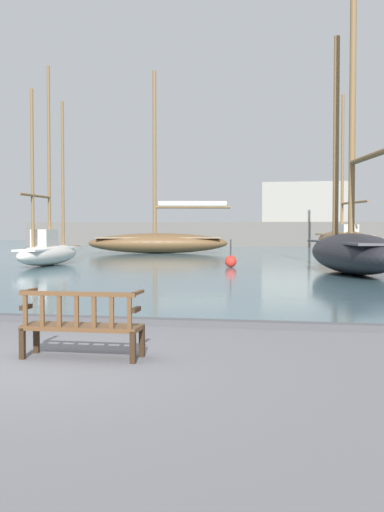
# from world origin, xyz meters

# --- Properties ---
(ground_plane) EXTENTS (160.00, 160.00, 0.00)m
(ground_plane) POSITION_xyz_m (0.00, 0.00, 0.00)
(ground_plane) COLOR slate
(harbor_water) EXTENTS (100.00, 80.00, 0.08)m
(harbor_water) POSITION_xyz_m (0.00, 44.00, 0.04)
(harbor_water) COLOR #476670
(harbor_water) RESTS_ON ground
(quay_edge_kerb) EXTENTS (40.00, 0.30, 0.12)m
(quay_edge_kerb) POSITION_xyz_m (0.00, 3.85, 0.06)
(quay_edge_kerb) COLOR #4C4C50
(quay_edge_kerb) RESTS_ON ground
(park_bench) EXTENTS (1.61, 0.54, 0.92)m
(park_bench) POSITION_xyz_m (0.63, 0.72, 0.47)
(park_bench) COLOR #322113
(park_bench) RESTS_ON ground
(sailboat_mid_port) EXTENTS (10.04, 4.73, 12.58)m
(sailboat_mid_port) POSITION_xyz_m (-7.13, 35.94, 0.99)
(sailboat_mid_port) COLOR brown
(sailboat_mid_port) RESTS_ON harbor_water
(sailboat_outer_starboard) EXTENTS (5.01, 10.39, 11.71)m
(sailboat_outer_starboard) POSITION_xyz_m (5.57, 41.90, 1.02)
(sailboat_outer_starboard) COLOR brown
(sailboat_outer_starboard) RESTS_ON harbor_water
(sailboat_far_port) EXTENTS (1.55, 7.26, 9.18)m
(sailboat_far_port) POSITION_xyz_m (-8.51, 20.37, 0.83)
(sailboat_far_port) COLOR silver
(sailboat_far_port) RESTS_ON harbor_water
(sailboat_outer_port) EXTENTS (4.26, 8.71, 11.76)m
(sailboat_outer_port) POSITION_xyz_m (5.01, 17.38, 1.04)
(sailboat_outer_port) COLOR black
(sailboat_outer_port) RESTS_ON harbor_water
(channel_buoy) EXTENTS (0.52, 0.52, 1.22)m
(channel_buoy) POSITION_xyz_m (-0.01, 20.40, 0.35)
(channel_buoy) COLOR red
(channel_buoy) RESTS_ON harbor_water
(far_breakwater) EXTENTS (52.33, 2.40, 6.31)m
(far_breakwater) POSITION_xyz_m (0.44, 55.82, 1.77)
(far_breakwater) COLOR #66605B
(far_breakwater) RESTS_ON ground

